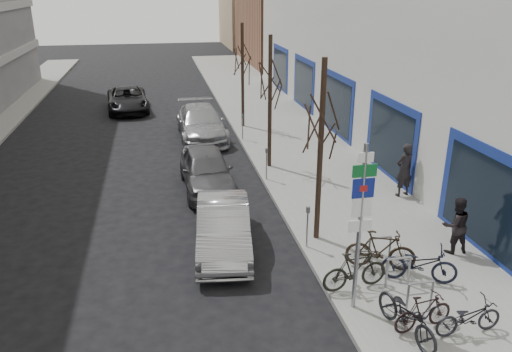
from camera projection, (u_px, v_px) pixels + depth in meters
name	position (u px, v px, depth m)	size (l,w,h in m)	color
ground	(254.00, 324.00, 11.46)	(120.00, 120.00, 0.00)	black
sidewalk_east	(312.00, 164.00, 21.40)	(5.00, 70.00, 0.15)	slate
commercial_building	(502.00, 29.00, 27.39)	(20.00, 32.00, 10.00)	#B7B7B2
brick_building_far	(306.00, 20.00, 49.00)	(12.00, 14.00, 8.00)	brown
tan_building_far	(276.00, 8.00, 62.64)	(13.00, 12.00, 9.00)	#937A5B
highway_sign_pole	(360.00, 219.00, 11.00)	(0.55, 0.10, 4.20)	gray
bike_rack	(398.00, 268.00, 12.46)	(0.66, 2.26, 0.83)	gray
tree_near	(322.00, 109.00, 13.66)	(1.80, 1.80, 5.50)	black
tree_mid	(270.00, 71.00, 19.61)	(1.80, 1.80, 5.50)	black
tree_far	(242.00, 51.00, 25.56)	(1.80, 1.80, 5.50)	black
meter_front	(308.00, 223.00, 14.27)	(0.10, 0.08, 1.27)	gray
meter_mid	(267.00, 161.00, 19.30)	(0.10, 0.08, 1.27)	gray
meter_back	(243.00, 124.00, 24.34)	(0.10, 0.08, 1.27)	gray
bike_near_left	(408.00, 312.00, 10.68)	(0.58, 1.93, 1.18)	black
bike_near_right	(424.00, 312.00, 10.91)	(0.44, 1.49, 0.90)	black
bike_mid_curb	(420.00, 261.00, 12.67)	(0.57, 1.89, 1.15)	black
bike_mid_inner	(355.00, 270.00, 12.36)	(0.52, 1.75, 1.06)	black
bike_far_curb	(469.00, 314.00, 10.77)	(0.48, 1.58, 0.96)	black
bike_far_inner	(381.00, 250.00, 13.24)	(0.55, 1.86, 1.13)	black
parked_car_front	(223.00, 227.00, 14.47)	(1.50, 4.29, 1.41)	#98989C
parked_car_mid	(207.00, 170.00, 18.77)	(1.82, 4.51, 1.54)	#4A4A4F
parked_car_back	(201.00, 123.00, 25.01)	(2.23, 5.48, 1.59)	#96979B
lane_car	(128.00, 99.00, 30.58)	(2.35, 5.09, 1.41)	black
pedestrian_near	(404.00, 170.00, 17.73)	(0.72, 0.47, 1.97)	black
pedestrian_far	(456.00, 225.00, 13.98)	(0.62, 0.42, 1.69)	black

